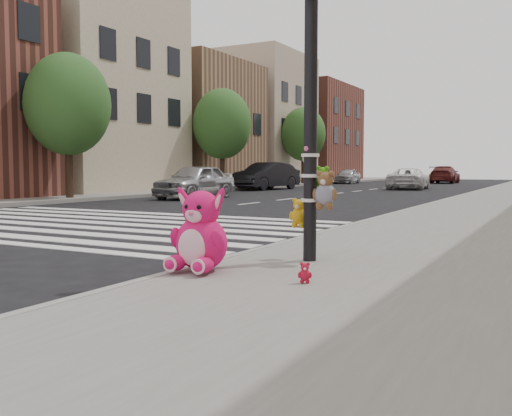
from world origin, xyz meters
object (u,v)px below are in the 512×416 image
Objects in this scene: car_silver_far at (195,181)px; pink_bunny at (200,236)px; red_teddy at (305,273)px; signal_pole at (313,129)px; car_white_near at (409,179)px; car_dark_far at (266,176)px.

pink_bunny is at bearing -54.85° from car_silver_far.
pink_bunny is 1.33m from red_teddy.
signal_pole reaches higher than red_teddy.
car_white_near is (-5.83, 28.65, 0.37)m from red_teddy.
signal_pole is at bearing 51.89° from pink_bunny.
red_teddy is 0.05× the size of car_white_near.
car_dark_far is (-1.65, 9.62, 0.08)m from car_silver_far.
car_white_near is at bearing 94.61° from pink_bunny.
car_dark_far is at bearing 111.41° from pink_bunny.
signal_pole reaches higher than car_silver_far.
signal_pole is at bearing 95.45° from car_white_near.
car_silver_far is (-10.78, 13.14, -1.04)m from signal_pole.
pink_bunny is 28.93m from car_white_near.
signal_pole is 17.03m from car_silver_far.
car_silver_far is (-9.96, 14.37, 0.19)m from pink_bunny.
pink_bunny is at bearing -56.31° from car_dark_far.
signal_pole is 1.93m from pink_bunny.
car_dark_far is (-12.43, 22.76, -0.96)m from signal_pole.
pink_bunny is 17.48m from car_silver_far.
car_white_near is (5.43, 14.21, -0.09)m from car_silver_far.
car_silver_far is at bearing -72.41° from car_dark_far.
car_dark_far is 1.08× the size of car_white_near.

